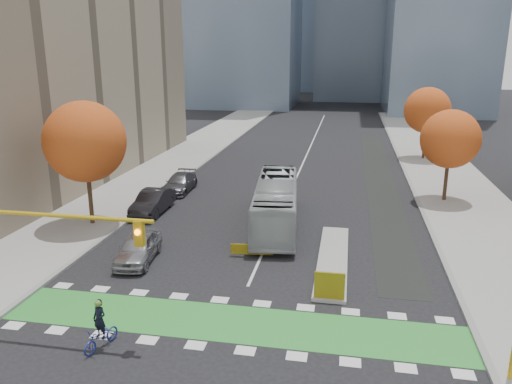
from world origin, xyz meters
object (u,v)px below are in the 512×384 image
at_px(tree_east_near, 450,139).
at_px(parked_car_b, 153,202).
at_px(bus, 276,203).
at_px(traffic_signal_west, 23,239).
at_px(parked_car_c, 180,183).
at_px(cyclist, 101,332).
at_px(tree_west, 85,142).
at_px(parked_car_a, 138,248).
at_px(hazard_board, 329,286).
at_px(tree_east_far, 427,110).

distance_m(tree_east_near, parked_car_b, 22.45).
height_order(tree_east_near, parked_car_b, tree_east_near).
bearing_deg(bus, traffic_signal_west, -124.73).
relative_size(bus, parked_car_c, 2.27).
xyz_separation_m(cyclist, parked_car_b, (-4.46, 16.39, 0.14)).
relative_size(cyclist, bus, 0.18).
distance_m(traffic_signal_west, parked_car_b, 16.03).
xyz_separation_m(tree_west, parked_car_c, (3.00, 9.02, -4.90)).
height_order(parked_car_a, parked_car_c, parked_car_a).
xyz_separation_m(cyclist, bus, (4.60, 15.29, 0.88)).
distance_m(cyclist, parked_car_a, 8.46).
height_order(hazard_board, parked_car_c, hazard_board).
bearing_deg(tree_east_near, bus, -146.36).
relative_size(cyclist, parked_car_b, 0.41).
bearing_deg(traffic_signal_west, parked_car_a, 79.57).
bearing_deg(cyclist, tree_east_near, 71.00).
height_order(hazard_board, cyclist, cyclist).
bearing_deg(cyclist, parked_car_b, 121.68).
bearing_deg(tree_east_far, bus, -117.45).
relative_size(hazard_board, tree_east_near, 0.20).
distance_m(cyclist, parked_car_b, 16.98).
bearing_deg(hazard_board, tree_east_near, 65.80).
relative_size(bus, parked_car_b, 2.25).
distance_m(bus, parked_car_b, 9.16).
bearing_deg(traffic_signal_west, parked_car_c, 92.85).
bearing_deg(parked_car_b, tree_east_far, 46.52).
relative_size(tree_west, tree_east_near, 1.16).
height_order(tree_east_far, parked_car_b, tree_east_far).
bearing_deg(tree_east_far, traffic_signal_west, -117.95).
distance_m(hazard_board, parked_car_a, 10.91).
relative_size(hazard_board, parked_car_a, 0.31).
bearing_deg(cyclist, tree_west, 135.88).
distance_m(hazard_board, cyclist, 10.12).
xyz_separation_m(parked_car_a, parked_car_b, (-2.45, 8.17, 0.06)).
height_order(tree_east_far, traffic_signal_west, tree_east_far).
distance_m(tree_west, parked_car_c, 10.69).
height_order(tree_west, cyclist, tree_west).
bearing_deg(parked_car_c, parked_car_a, -81.43).
distance_m(tree_east_near, tree_east_far, 16.01).
distance_m(tree_west, bus, 12.89).
bearing_deg(cyclist, parked_car_c, 117.79).
xyz_separation_m(hazard_board, parked_car_b, (-13.00, 10.96, 0.02)).
distance_m(tree_east_near, traffic_signal_west, 30.08).
bearing_deg(tree_west, bus, 9.67).
bearing_deg(tree_east_near, tree_east_far, 88.21).
height_order(tree_east_far, cyclist, tree_east_far).
relative_size(tree_east_near, parked_car_c, 1.42).
relative_size(tree_west, traffic_signal_west, 0.96).
bearing_deg(cyclist, tree_east_far, 82.97).
bearing_deg(bus, tree_west, -176.32).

